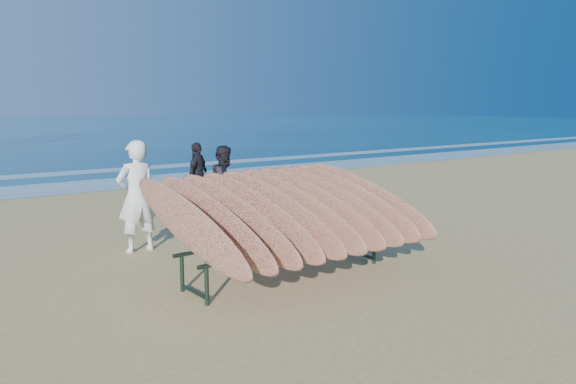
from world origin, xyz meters
name	(u,v)px	position (x,y,z in m)	size (l,w,h in m)	color
ground	(316,256)	(0.00, 0.00, 0.00)	(120.00, 120.00, 0.00)	tan
foam_near	(114,184)	(0.00, 10.00, 0.01)	(160.00, 160.00, 0.00)	white
foam_far	(82,172)	(0.00, 13.50, 0.01)	(160.00, 160.00, 0.00)	white
surfboard_rack	(286,210)	(-1.03, -0.60, 0.97)	(3.30, 3.15, 1.62)	#1B2C21
person_white	(137,196)	(-2.25, 1.96, 0.93)	(0.68, 0.45, 1.87)	silver
person_dark_a	(225,183)	(0.14, 3.26, 0.80)	(0.77, 0.60, 1.59)	black
person_dark_b	(198,173)	(0.55, 5.37, 0.76)	(0.89, 0.37, 1.52)	black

